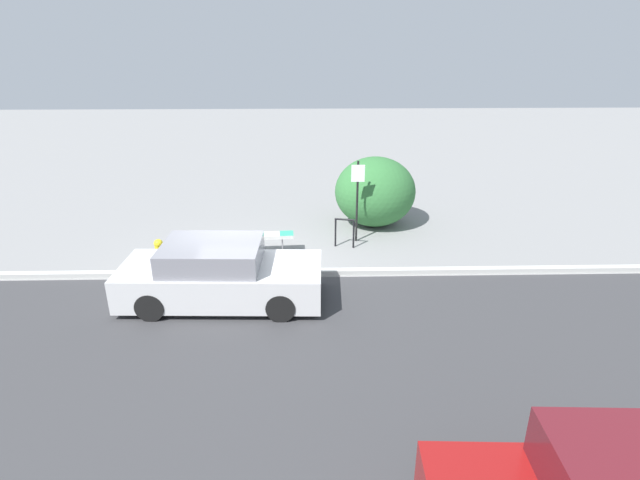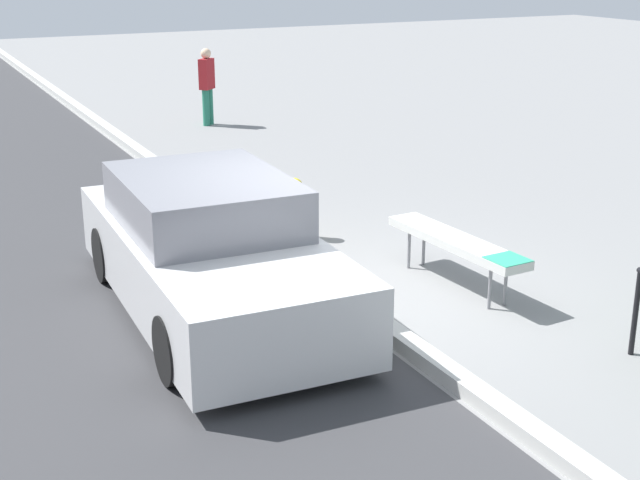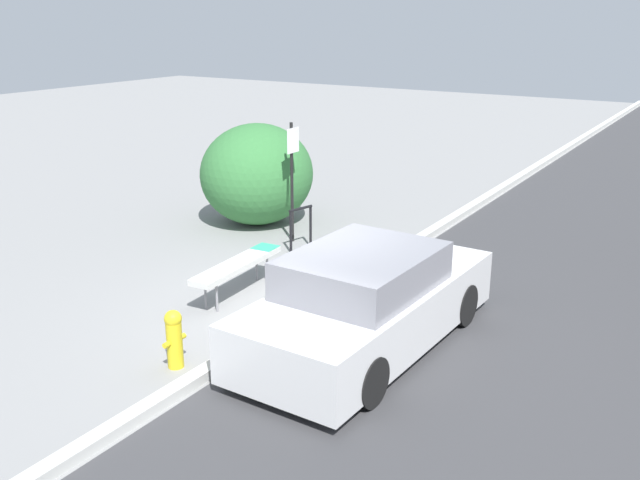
{
  "view_description": "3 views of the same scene",
  "coord_description": "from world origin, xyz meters",
  "px_view_note": "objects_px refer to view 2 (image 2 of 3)",
  "views": [
    {
      "loc": [
        1.56,
        -10.9,
        5.37
      ],
      "look_at": [
        1.84,
        -0.13,
        0.96
      ],
      "focal_mm": 28.0,
      "sensor_mm": 36.0,
      "label": 1
    },
    {
      "loc": [
        7.57,
        -4.0,
        3.49
      ],
      "look_at": [
        -0.2,
        -0.11,
        0.61
      ],
      "focal_mm": 50.0,
      "sensor_mm": 36.0,
      "label": 2
    },
    {
      "loc": [
        -7.97,
        -5.28,
        4.24
      ],
      "look_at": [
        1.56,
        0.66,
        0.64
      ],
      "focal_mm": 40.0,
      "sensor_mm": 36.0,
      "label": 3
    }
  ],
  "objects_px": {
    "bench": "(457,243)",
    "fire_hydrant": "(294,206)",
    "pedestrian": "(207,84)",
    "parked_car_near": "(210,251)"
  },
  "relations": [
    {
      "from": "bench",
      "to": "fire_hydrant",
      "type": "bearing_deg",
      "value": -164.01
    },
    {
      "from": "pedestrian",
      "to": "fire_hydrant",
      "type": "bearing_deg",
      "value": 35.28
    },
    {
      "from": "fire_hydrant",
      "to": "parked_car_near",
      "type": "xyz_separation_m",
      "value": [
        1.78,
        -1.75,
        0.22
      ]
    },
    {
      "from": "fire_hydrant",
      "to": "pedestrian",
      "type": "xyz_separation_m",
      "value": [
        -7.49,
        1.55,
        0.42
      ]
    },
    {
      "from": "bench",
      "to": "parked_car_near",
      "type": "relative_size",
      "value": 0.46
    },
    {
      "from": "bench",
      "to": "parked_car_near",
      "type": "xyz_separation_m",
      "value": [
        -0.53,
        -2.57,
        0.14
      ]
    },
    {
      "from": "bench",
      "to": "parked_car_near",
      "type": "height_order",
      "value": "parked_car_near"
    },
    {
      "from": "fire_hydrant",
      "to": "parked_car_near",
      "type": "relative_size",
      "value": 0.18
    },
    {
      "from": "bench",
      "to": "fire_hydrant",
      "type": "relative_size",
      "value": 2.62
    },
    {
      "from": "fire_hydrant",
      "to": "bench",
      "type": "bearing_deg",
      "value": 19.63
    }
  ]
}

